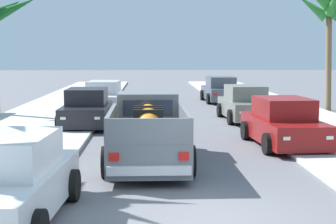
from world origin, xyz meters
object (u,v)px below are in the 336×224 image
pickup_truck (148,133)px  car_left_mid (245,104)px  car_right_near (87,109)px  car_left_near (6,182)px  car_right_mid (284,124)px  car_left_far (104,97)px  car_right_far (220,90)px  palm_tree_left_back (331,9)px

pickup_truck → car_left_mid: 9.62m
car_right_near → car_left_near: bearing=-90.1°
pickup_truck → car_right_mid: pickup_truck is taller
car_left_mid → car_left_far: same height
pickup_truck → car_left_near: 5.31m
car_left_mid → car_right_far: bearing=89.4°
car_left_mid → palm_tree_left_back: bearing=37.2°
car_left_near → car_left_far: (0.22, 17.12, 0.00)m
car_left_far → palm_tree_left_back: 12.39m
car_right_near → car_left_mid: bearing=13.6°
car_right_mid → palm_tree_left_back: 12.06m
car_right_far → pickup_truck: bearing=-104.3°
car_left_mid → car_right_far: size_ratio=1.00×
car_left_near → palm_tree_left_back: bearing=55.5°
car_right_near → car_left_far: size_ratio=0.98×
pickup_truck → car_left_far: pickup_truck is taller
car_right_mid → car_left_near: bearing=-133.8°
car_left_far → palm_tree_left_back: palm_tree_left_back is taller
car_left_near → car_right_mid: 9.82m
car_left_near → car_right_far: 22.80m
pickup_truck → car_right_mid: bearing=29.2°
car_right_mid → palm_tree_left_back: size_ratio=0.70×
car_left_mid → car_right_far: same height
car_left_mid → car_right_mid: same height
car_left_far → pickup_truck: bearing=-79.7°
car_right_far → palm_tree_left_back: (4.93, -4.62, 4.46)m
palm_tree_left_back → car_left_far: bearing=-180.0°
car_right_far → car_right_near: bearing=-124.1°
car_left_far → palm_tree_left_back: bearing=0.0°
car_left_far → car_right_near: bearing=-92.1°
car_left_mid → palm_tree_left_back: (5.02, 3.81, 4.46)m
car_left_near → palm_tree_left_back: palm_tree_left_back is taller
car_left_mid → car_right_mid: (0.04, -6.22, 0.00)m
car_right_near → car_right_mid: bearing=-34.1°
car_right_near → car_right_mid: 8.18m
car_left_near → car_right_near: same height
car_right_mid → palm_tree_left_back: (4.98, 10.03, 4.46)m
car_left_near → car_left_mid: size_ratio=1.01×
car_left_far → car_right_far: (6.63, 4.62, 0.00)m
car_right_far → palm_tree_left_back: bearing=-43.2°
car_right_near → car_left_far: same height
car_left_near → car_right_far: bearing=72.5°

